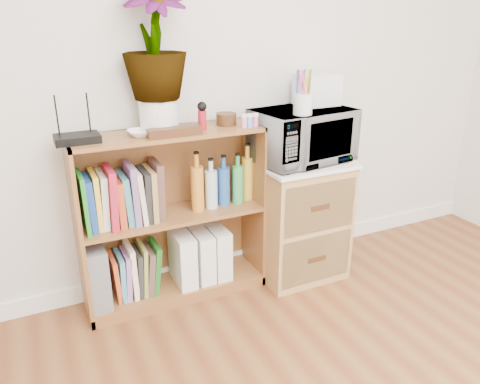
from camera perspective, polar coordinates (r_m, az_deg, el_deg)
skirting_board at (r=2.98m, az=-2.12°, el=-8.39°), size 4.00×0.02×0.10m
bookshelf at (r=2.56m, az=-8.21°, el=-3.09°), size 1.00×0.30×0.95m
wicker_unit at (r=2.84m, az=6.99°, el=-3.28°), size 0.50×0.45×0.70m
microwave at (r=2.66m, az=7.59°, el=6.84°), size 0.58×0.43×0.30m
pen_cup at (r=2.48m, az=7.68°, el=10.57°), size 0.10×0.10×0.11m
small_appliance at (r=2.75m, az=9.34°, el=12.22°), size 0.22×0.18×0.17m
router at (r=2.30m, az=-19.24°, el=6.17°), size 0.20×0.14×0.04m
white_bowl at (r=2.34m, az=-11.99°, el=7.07°), size 0.13×0.13×0.03m
plant_pot at (r=2.40m, az=-9.86°, el=9.17°), size 0.19×0.19×0.16m
potted_plant at (r=2.35m, az=-10.43°, el=17.71°), size 0.31×0.31×0.55m
trinket_box at (r=2.31m, az=-7.99°, el=7.29°), size 0.27×0.07×0.04m
kokeshi_doll at (r=2.41m, az=-4.62°, el=8.70°), size 0.04×0.04×0.10m
wooden_bowl at (r=2.52m, az=-1.69°, el=8.88°), size 0.11×0.11×0.06m
paint_jars at (r=2.47m, az=1.19°, el=8.57°), size 0.11×0.04×0.06m
file_box at (r=2.59m, az=-17.11°, el=-9.45°), size 0.10×0.27×0.34m
magazine_holder_left at (r=2.68m, az=-7.03°, el=-7.96°), size 0.10×0.24×0.30m
magazine_holder_mid at (r=2.71m, az=-4.73°, el=-7.63°), size 0.09×0.23×0.29m
magazine_holder_right at (r=2.74m, az=-2.79°, el=-7.16°), size 0.09×0.24×0.30m
cookbooks at (r=2.44m, az=-14.17°, el=-0.56°), size 0.41×0.20×0.31m
liquor_bottles at (r=2.59m, az=-2.21°, el=1.53°), size 0.38×0.07×0.32m
lower_books at (r=2.64m, az=-12.68°, el=-9.36°), size 0.26×0.19×0.29m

